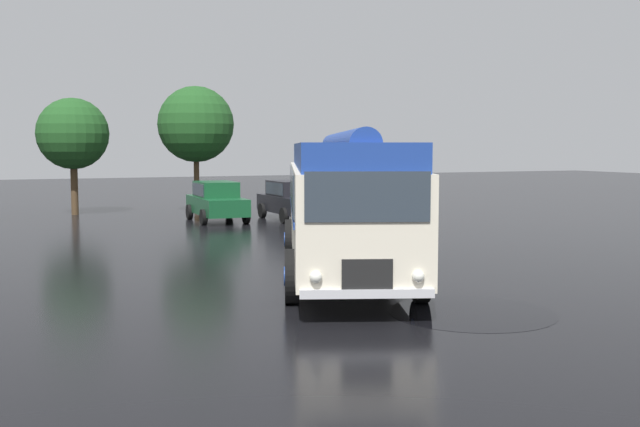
# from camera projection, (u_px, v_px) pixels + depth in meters

# --- Properties ---
(ground_plane) EXTENTS (120.00, 120.00, 0.00)m
(ground_plane) POSITION_uv_depth(u_px,v_px,m) (375.00, 279.00, 17.73)
(ground_plane) COLOR black
(vintage_bus) EXTENTS (5.84, 10.31, 3.49)m
(vintage_bus) POSITION_uv_depth(u_px,v_px,m) (345.00, 198.00, 17.97)
(vintage_bus) COLOR silver
(vintage_bus) RESTS_ON ground
(car_near_left) EXTENTS (2.02, 4.23, 1.66)m
(car_near_left) POSITION_uv_depth(u_px,v_px,m) (217.00, 201.00, 31.27)
(car_near_left) COLOR #144C28
(car_near_left) RESTS_ON ground
(car_mid_left) EXTENTS (2.03, 4.24, 1.66)m
(car_mid_left) POSITION_uv_depth(u_px,v_px,m) (292.00, 200.00, 31.98)
(car_mid_left) COLOR black
(car_mid_left) RESTS_ON ground
(tree_left_of_centre) EXTENTS (3.24, 3.24, 5.33)m
(tree_left_of_centre) POSITION_uv_depth(u_px,v_px,m) (71.00, 135.00, 33.89)
(tree_left_of_centre) COLOR #4C3823
(tree_left_of_centre) RESTS_ON ground
(tree_centre) EXTENTS (3.57, 3.57, 5.94)m
(tree_centre) POSITION_uv_depth(u_px,v_px,m) (196.00, 126.00, 35.03)
(tree_centre) COLOR #4C3823
(tree_centre) RESTS_ON ground
(puddle_patch) EXTENTS (3.15, 3.15, 0.01)m
(puddle_patch) POSITION_uv_depth(u_px,v_px,m) (472.00, 313.00, 14.15)
(puddle_patch) COLOR black
(puddle_patch) RESTS_ON ground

